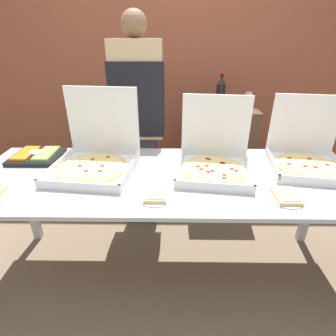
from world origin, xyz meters
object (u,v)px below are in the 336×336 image
object	(u,v)px
paper_plate_front_right	(156,194)
soda_can_colored	(248,98)
soda_can_silver	(248,100)
person_server_vest	(139,118)
pizza_box_near_right	(306,155)
pizza_box_far_left	(96,156)
pizza_box_far_right	(214,159)
paper_plate_front_left	(286,196)
soda_bottle	(221,92)
veggie_tray	(37,156)

from	to	relation	value
paper_plate_front_right	soda_can_colored	size ratio (longest dim) A/B	1.77
soda_can_silver	person_server_vest	distance (m)	1.04
pizza_box_near_right	pizza_box_far_left	size ratio (longest dim) A/B	0.93
soda_can_colored	person_server_vest	xyz separation A→B (m)	(-1.01, -0.42, -0.07)
pizza_box_far_right	paper_plate_front_left	distance (m)	0.48
pizza_box_near_right	paper_plate_front_right	distance (m)	1.04
soda_can_silver	soda_bottle	bearing A→B (deg)	-179.84
soda_bottle	soda_can_silver	xyz separation A→B (m)	(0.26, 0.00, -0.07)
pizza_box_near_right	soda_can_colored	xyz separation A→B (m)	(-0.15, 0.98, 0.16)
pizza_box_far_left	paper_plate_front_left	size ratio (longest dim) A/B	2.70
pizza_box_near_right	paper_plate_front_left	xyz separation A→B (m)	(-0.27, -0.40, -0.07)
pizza_box_far_right	pizza_box_far_left	distance (m)	0.76
veggie_tray	person_server_vest	world-z (taller)	person_server_vest
pizza_box_near_right	paper_plate_front_left	distance (m)	0.48
veggie_tray	soda_can_silver	size ratio (longest dim) A/B	2.59
pizza_box_far_right	paper_plate_front_left	world-z (taller)	pizza_box_far_right
veggie_tray	pizza_box_near_right	bearing A→B (deg)	-3.07
paper_plate_front_right	soda_can_colored	bearing A→B (deg)	58.87
pizza_box_far_right	pizza_box_far_left	size ratio (longest dim) A/B	0.93
paper_plate_front_right	soda_bottle	world-z (taller)	soda_bottle
pizza_box_far_right	soda_can_colored	distance (m)	1.15
soda_bottle	soda_can_silver	bearing A→B (deg)	0.16
pizza_box_far_left	paper_plate_front_right	size ratio (longest dim) A/B	2.55
pizza_box_far_left	soda_can_colored	size ratio (longest dim) A/B	4.51
pizza_box_near_right	veggie_tray	distance (m)	1.84
veggie_tray	soda_bottle	bearing A→B (deg)	29.42
pizza_box_far_right	paper_plate_front_right	world-z (taller)	pizza_box_far_right
pizza_box_near_right	person_server_vest	world-z (taller)	person_server_vest
person_server_vest	pizza_box_far_left	bearing A→B (deg)	69.99
pizza_box_far_left	soda_can_silver	distance (m)	1.53
pizza_box_far_left	person_server_vest	world-z (taller)	person_server_vest
paper_plate_front_left	paper_plate_front_right	world-z (taller)	same
paper_plate_front_right	veggie_tray	size ratio (longest dim) A/B	0.68
soda_bottle	person_server_vest	bearing A→B (deg)	-155.05
soda_bottle	paper_plate_front_right	bearing A→B (deg)	-112.81
soda_can_colored	pizza_box_near_right	bearing A→B (deg)	-81.53
pizza_box_near_right	paper_plate_front_left	size ratio (longest dim) A/B	2.51
pizza_box_far_right	soda_can_colored	xyz separation A→B (m)	(0.47, 1.04, 0.16)
pizza_box_far_right	pizza_box_near_right	world-z (taller)	pizza_box_far_right
soda_can_silver	soda_can_colored	distance (m)	0.09
pizza_box_near_right	person_server_vest	bearing A→B (deg)	163.33
veggie_tray	soda_bottle	world-z (taller)	soda_bottle
pizza_box_far_left	soda_bottle	bearing A→B (deg)	50.61
pizza_box_far_right	paper_plate_front_right	xyz separation A→B (m)	(-0.36, -0.32, -0.07)
pizza_box_far_right	veggie_tray	bearing A→B (deg)	-179.87
paper_plate_front_right	soda_can_silver	size ratio (longest dim) A/B	1.77
pizza_box_far_left	paper_plate_front_left	distance (m)	1.16
paper_plate_front_right	person_server_vest	bearing A→B (deg)	101.44
pizza_box_far_left	paper_plate_front_left	xyz separation A→B (m)	(1.10, -0.36, -0.07)
pizza_box_near_right	soda_can_colored	size ratio (longest dim) A/B	4.20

